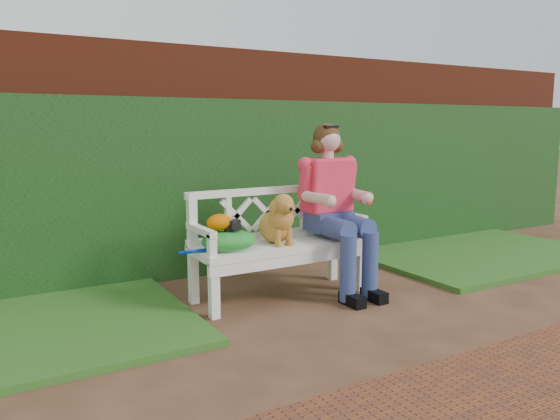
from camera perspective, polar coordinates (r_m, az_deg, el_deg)
ground at (r=4.36m, az=7.51°, el=-10.65°), size 60.00×60.00×0.00m
brick_wall at (r=5.74m, az=-4.01°, el=5.32°), size 10.00×0.30×2.20m
ivy_hedge at (r=5.57m, az=-2.97°, el=2.64°), size 10.00×0.18×1.70m
grass_left at (r=4.37m, az=-27.26°, el=-11.18°), size 2.60×2.00×0.05m
grass_right at (r=6.60m, az=19.31°, el=-4.14°), size 2.60×2.00×0.05m
brick_paving at (r=3.35m, az=25.40°, el=-17.46°), size 4.00×1.20×0.03m
garden_bench at (r=4.66m, az=0.00°, el=-6.21°), size 1.63×0.75×0.48m
seated_woman at (r=4.81m, az=5.30°, el=0.30°), size 0.79×0.95×1.48m
dog at (r=4.50m, az=-0.32°, el=-0.81°), size 0.36×0.44×0.43m
tennis_racket at (r=4.34m, az=-5.74°, el=-3.92°), size 0.61×0.28×0.03m
green_bag at (r=4.32m, az=-5.34°, el=-3.13°), size 0.55×0.50×0.15m
camera_item at (r=4.32m, az=-5.06°, el=-1.54°), size 0.13×0.11×0.08m
baseball_glove at (r=4.30m, az=-6.34°, el=-1.28°), size 0.23×0.18×0.13m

